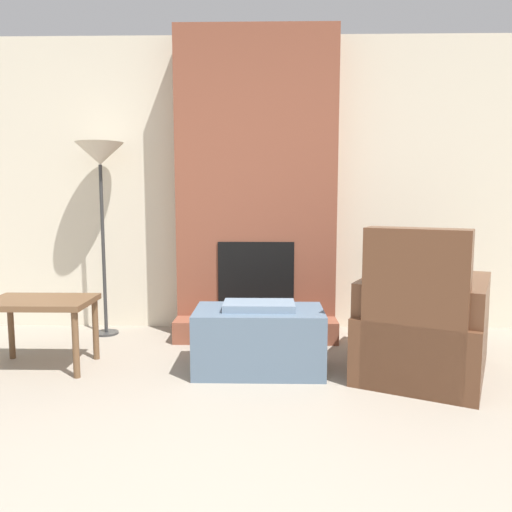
% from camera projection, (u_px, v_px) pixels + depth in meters
% --- Properties ---
extents(wall_back, '(6.81, 0.06, 2.60)m').
position_uv_depth(wall_back, '(257.00, 186.00, 4.51)').
color(wall_back, beige).
rests_on(wall_back, ground_plane).
extents(fireplace, '(1.36, 0.58, 2.60)m').
position_uv_depth(fireplace, '(256.00, 193.00, 4.31)').
color(fireplace, brown).
rests_on(fireplace, ground_plane).
extents(ottoman, '(0.88, 0.50, 0.49)m').
position_uv_depth(ottoman, '(259.00, 339.00, 3.45)').
color(ottoman, slate).
rests_on(ottoman, ground_plane).
extents(armchair, '(1.15, 1.27, 1.02)m').
position_uv_depth(armchair, '(422.00, 331.00, 3.36)').
color(armchair, brown).
rests_on(armchair, ground_plane).
extents(side_table, '(0.71, 0.47, 0.49)m').
position_uv_depth(side_table, '(40.00, 309.00, 3.49)').
color(side_table, brown).
rests_on(side_table, ground_plane).
extents(floor_lamp_left, '(0.40, 0.40, 1.66)m').
position_uv_depth(floor_lamp_left, '(100.00, 162.00, 4.22)').
color(floor_lamp_left, '#333333').
rests_on(floor_lamp_left, ground_plane).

